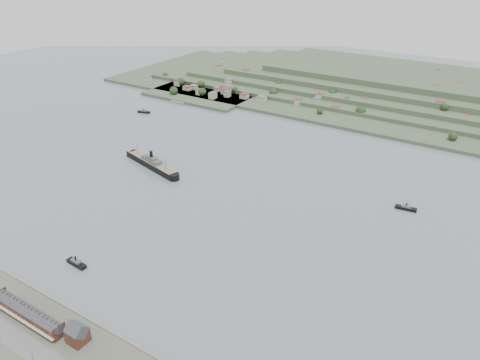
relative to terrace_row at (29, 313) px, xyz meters
The scene contains 9 objects.
ground 168.46m from the terrace_row, 86.59° to the left, with size 1400.00×1400.00×0.00m, color slate.
near_shore 22.02m from the terrace_row, 61.90° to the right, with size 220.00×80.00×2.60m.
terrace_row is the anchor object (origin of this frame).
gabled_building 37.74m from the terrace_row, ahead, with size 10.40×10.18×14.09m.
far_peninsula 562.42m from the terrace_row, 86.14° to the left, with size 760.00×309.00×30.00m.
steamship 217.79m from the terrace_row, 113.83° to the left, with size 86.03×30.54×20.98m.
tugboat 55.71m from the terrace_row, 112.41° to the left, with size 17.12×5.50×7.60m.
ferry_west 378.11m from the terrace_row, 123.09° to the left, with size 17.61×8.73×6.36m.
ferry_east 293.09m from the terrace_row, 59.08° to the left, with size 17.94×6.99×6.55m.
Camera 1 is at (205.84, -275.79, 200.59)m, focal length 35.00 mm.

